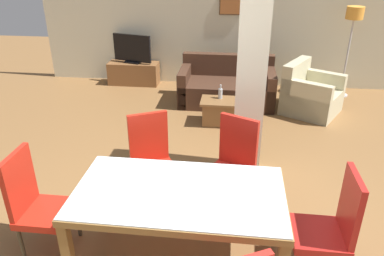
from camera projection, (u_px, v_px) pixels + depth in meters
The scene contains 14 objects.
back_wall at pixel (217, 18), 7.44m from camera, with size 7.20×0.09×2.70m.
divider_pillar at pixel (251, 69), 4.33m from camera, with size 0.34×0.33×2.70m.
dining_table at pixel (179, 205), 3.23m from camera, with size 1.80×0.98×0.76m.
dining_chair_head_left at pixel (36, 201), 3.41m from camera, with size 0.46×0.46×1.02m.
dining_chair_far_left at pixel (152, 158), 4.11m from camera, with size 0.62×0.62×1.02m.
dining_chair_far_right at pixel (233, 162), 4.03m from camera, with size 0.61×0.61×1.02m.
dining_chair_head_right at pixel (332, 224), 3.12m from camera, with size 0.46×0.46×1.02m.
sofa at pixel (227, 87), 6.91m from camera, with size 1.71×0.95×0.83m.
armchair at pixel (310, 96), 6.48m from camera, with size 1.16×1.17×0.87m.
coffee_table at pixel (221, 111), 6.08m from camera, with size 0.65×0.46×0.41m.
bottle at pixel (220, 93), 6.04m from camera, with size 0.07×0.07×0.23m.
tv_stand at pixel (134, 73), 7.87m from camera, with size 1.04×0.40×0.46m.
tv_screen at pixel (132, 49), 7.64m from camera, with size 0.82×0.28×0.58m.
floor_lamp at pixel (353, 22), 6.74m from camera, with size 0.31×0.31×1.68m.
Camera 1 is at (0.42, -2.58, 2.62)m, focal length 35.00 mm.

